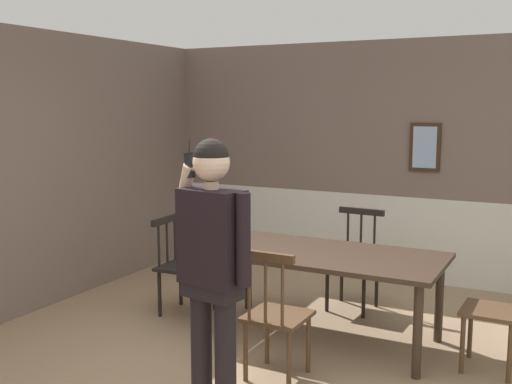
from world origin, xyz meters
TOP-DOWN VIEW (x-y plane):
  - ground_plane at (0.00, 0.00)m, footprint 6.82×6.82m
  - room_back_partition at (0.00, 3.10)m, footprint 5.36×0.17m
  - dining_table at (0.10, 0.97)m, footprint 2.04×1.01m
  - chair_near_window at (0.09, 0.09)m, footprint 0.44×0.44m
  - chair_by_doorway at (0.11, 1.86)m, footprint 0.48×0.48m
  - chair_at_table_head at (-1.31, 0.98)m, footprint 0.50×0.50m
  - chair_opposite_corner at (1.50, 0.96)m, footprint 0.42×0.42m
  - person_figure at (-0.06, -0.52)m, footprint 0.57×0.30m

SIDE VIEW (x-z plane):
  - ground_plane at x=0.00m, z-range 0.00..0.00m
  - chair_by_doorway at x=0.11m, z-range -0.02..0.95m
  - chair_at_table_head at x=-1.31m, z-range 0.01..0.94m
  - chair_opposite_corner at x=1.50m, z-range -0.01..0.97m
  - chair_near_window at x=0.09m, z-range -0.01..0.98m
  - dining_table at x=0.10m, z-range 0.30..1.06m
  - person_figure at x=-0.06m, z-range 0.15..1.94m
  - room_back_partition at x=0.00m, z-range -0.05..2.66m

